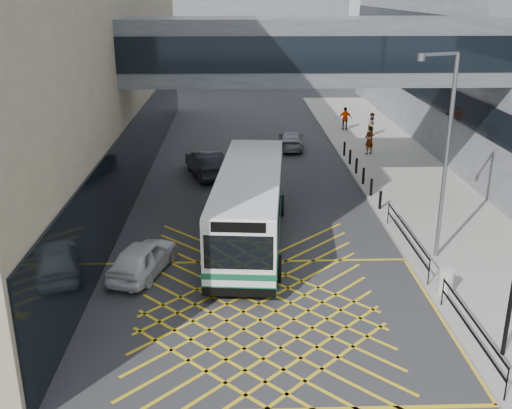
{
  "coord_description": "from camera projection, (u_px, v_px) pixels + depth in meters",
  "views": [
    {
      "loc": [
        -0.74,
        -17.17,
        10.19
      ],
      "look_at": [
        0.0,
        4.0,
        2.6
      ],
      "focal_mm": 42.0,
      "sensor_mm": 36.0,
      "label": 1
    }
  ],
  "objects": [
    {
      "name": "car_silver",
      "position": [
        291.0,
        139.0,
        40.73
      ],
      "size": [
        2.06,
        4.25,
        1.29
      ],
      "primitive_type": "imported",
      "rotation": [
        0.0,
        0.0,
        3.07
      ],
      "color": "gray",
      "rests_on": "ground"
    },
    {
      "name": "pedestrian_b",
      "position": [
        372.0,
        125.0,
        43.4
      ],
      "size": [
        0.93,
        0.69,
        1.7
      ],
      "primitive_type": "imported",
      "rotation": [
        0.0,
        0.0,
        0.27
      ],
      "color": "gray",
      "rests_on": "pavement"
    },
    {
      "name": "box_junction",
      "position": [
        260.0,
        320.0,
        19.61
      ],
      "size": [
        12.0,
        9.0,
        0.01
      ],
      "color": "gold",
      "rests_on": "ground"
    },
    {
      "name": "kerb_railings",
      "position": [
        431.0,
        269.0,
        21.19
      ],
      "size": [
        0.05,
        12.54,
        1.0
      ],
      "color": "black",
      "rests_on": "pavement"
    },
    {
      "name": "pedestrian_a",
      "position": [
        369.0,
        140.0,
        38.65
      ],
      "size": [
        0.88,
        0.81,
        1.82
      ],
      "primitive_type": "imported",
      "rotation": [
        0.0,
        0.0,
        3.67
      ],
      "color": "gray",
      "rests_on": "pavement"
    },
    {
      "name": "skybridge",
      "position": [
        313.0,
        50.0,
        28.47
      ],
      "size": [
        20.0,
        4.1,
        3.0
      ],
      "color": "#4D5257",
      "rests_on": "ground"
    },
    {
      "name": "bollards",
      "position": [
        360.0,
        171.0,
        33.73
      ],
      "size": [
        0.14,
        10.14,
        0.9
      ],
      "color": "black",
      "rests_on": "pavement"
    },
    {
      "name": "pedestrian_c",
      "position": [
        345.0,
        119.0,
        45.4
      ],
      "size": [
        1.09,
        0.65,
        1.73
      ],
      "primitive_type": "imported",
      "rotation": [
        0.0,
        0.0,
        2.98
      ],
      "color": "gray",
      "rests_on": "pavement"
    },
    {
      "name": "building_far",
      "position": [
        224.0,
        1.0,
        72.97
      ],
      "size": [
        28.0,
        16.0,
        18.0
      ],
      "primitive_type": "cube",
      "color": "slate",
      "rests_on": "ground"
    },
    {
      "name": "car_white",
      "position": [
        143.0,
        258.0,
        22.63
      ],
      "size": [
        2.84,
        4.49,
        1.33
      ],
      "primitive_type": "imported",
      "rotation": [
        0.0,
        0.0,
        2.85
      ],
      "color": "white",
      "rests_on": "ground"
    },
    {
      "name": "pavement",
      "position": [
        407.0,
        179.0,
        34.0
      ],
      "size": [
        6.0,
        54.0,
        0.16
      ],
      "primitive_type": "cube",
      "color": "#9A958C",
      "rests_on": "ground"
    },
    {
      "name": "car_dark",
      "position": [
        206.0,
        163.0,
        34.7
      ],
      "size": [
        3.14,
        5.1,
        1.49
      ],
      "primitive_type": "imported",
      "rotation": [
        0.0,
        0.0,
        3.43
      ],
      "color": "#222227",
      "rests_on": "ground"
    },
    {
      "name": "ground",
      "position": [
        260.0,
        320.0,
        19.61
      ],
      "size": [
        120.0,
        120.0,
        0.0
      ],
      "primitive_type": "plane",
      "color": "#333335"
    },
    {
      "name": "litter_bin",
      "position": [
        446.0,
        281.0,
        20.91
      ],
      "size": [
        0.52,
        0.52,
        0.89
      ],
      "primitive_type": "cylinder",
      "color": "#ADA89E",
      "rests_on": "pavement"
    },
    {
      "name": "bus",
      "position": [
        250.0,
        204.0,
        25.32
      ],
      "size": [
        3.61,
        11.42,
        3.15
      ],
      "rotation": [
        0.0,
        0.0,
        -0.09
      ],
      "color": "silver",
      "rests_on": "ground"
    },
    {
      "name": "street_lamp",
      "position": [
        444.0,
        146.0,
        22.4
      ],
      "size": [
        1.76,
        0.84,
        7.97
      ],
      "rotation": [
        0.0,
        0.0,
        0.36
      ],
      "color": "slate",
      "rests_on": "pavement"
    }
  ]
}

